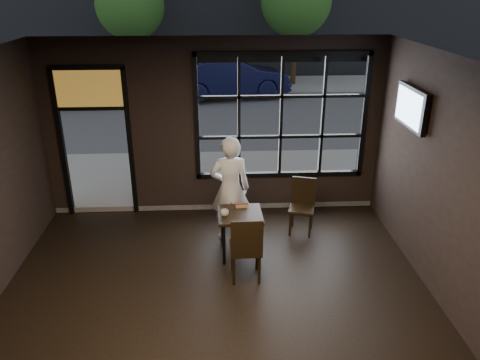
{
  "coord_description": "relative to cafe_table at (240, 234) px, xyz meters",
  "views": [
    {
      "loc": [
        0.05,
        -4.53,
        4.02
      ],
      "look_at": [
        0.4,
        2.2,
        1.15
      ],
      "focal_mm": 35.0,
      "sensor_mm": 36.0,
      "label": 1
    }
  ],
  "objects": [
    {
      "name": "maroon_car",
      "position": [
        -5.69,
        10.03,
        0.47
      ],
      "size": [
        4.42,
        1.93,
        1.48
      ],
      "primitive_type": "imported",
      "rotation": [
        0.0,
        0.0,
        1.61
      ],
      "color": "#450C1B",
      "rests_on": "street_asphalt"
    },
    {
      "name": "cafe_table",
      "position": [
        0.0,
        0.0,
        0.0
      ],
      "size": [
        0.69,
        0.69,
        0.74
      ],
      "primitive_type": "cube",
      "rotation": [
        0.0,
        0.0,
        0.02
      ],
      "color": "black",
      "rests_on": "floor"
    },
    {
      "name": "window_frame",
      "position": [
        0.82,
        1.62,
        1.43
      ],
      "size": [
        3.06,
        0.12,
        2.28
      ],
      "primitive_type": "cube",
      "color": "black",
      "rests_on": "ground"
    },
    {
      "name": "man",
      "position": [
        -0.13,
        0.55,
        0.53
      ],
      "size": [
        0.67,
        0.46,
        1.79
      ],
      "primitive_type": "imported",
      "rotation": [
        0.0,
        0.0,
        3.19
      ],
      "color": "silver",
      "rests_on": "floor"
    },
    {
      "name": "ceiling",
      "position": [
        -0.38,
        -1.88,
        2.84
      ],
      "size": [
        6.0,
        7.0,
        0.02
      ],
      "primitive_type": "cube",
      "color": "black",
      "rests_on": "ground"
    },
    {
      "name": "navy_car",
      "position": [
        0.19,
        10.77,
        0.44
      ],
      "size": [
        4.49,
        2.29,
        1.41
      ],
      "primitive_type": "imported",
      "rotation": [
        0.0,
        0.0,
        1.76
      ],
      "color": "black",
      "rests_on": "street_asphalt"
    },
    {
      "name": "tree_left",
      "position": [
        -3.56,
        12.93,
        2.8
      ],
      "size": [
        2.64,
        2.64,
        4.5
      ],
      "color": "#332114",
      "rests_on": "street_asphalt"
    },
    {
      "name": "chair_near",
      "position": [
        0.05,
        -0.63,
        0.15
      ],
      "size": [
        0.45,
        0.45,
        1.04
      ],
      "primitive_type": "cube",
      "rotation": [
        0.0,
        0.0,
        3.15
      ],
      "color": "black",
      "rests_on": "floor"
    },
    {
      "name": "hotdog",
      "position": [
        0.03,
        0.21,
        0.39
      ],
      "size": [
        0.21,
        0.1,
        0.06
      ],
      "primitive_type": null,
      "rotation": [
        0.0,
        0.0,
        0.11
      ],
      "color": "tan",
      "rests_on": "cafe_table"
    },
    {
      "name": "tree_right",
      "position": [
        2.86,
        12.88,
        2.94
      ],
      "size": [
        2.75,
        2.75,
        4.69
      ],
      "color": "#332114",
      "rests_on": "street_asphalt"
    },
    {
      "name": "floor",
      "position": [
        -0.38,
        -1.88,
        -0.38
      ],
      "size": [
        6.0,
        7.0,
        0.02
      ],
      "primitive_type": "cube",
      "color": "black",
      "rests_on": "ground"
    },
    {
      "name": "tv",
      "position": [
        2.55,
        0.21,
        1.94
      ],
      "size": [
        0.12,
        1.03,
        0.6
      ],
      "primitive_type": "cube",
      "color": "black",
      "rests_on": "wall_right"
    },
    {
      "name": "cup",
      "position": [
        -0.24,
        -0.07,
        0.41
      ],
      "size": [
        0.15,
        0.15,
        0.1
      ],
      "primitive_type": "imported",
      "rotation": [
        0.0,
        0.0,
        -0.25
      ],
      "color": "silver",
      "rests_on": "cafe_table"
    },
    {
      "name": "chair_window",
      "position": [
        1.09,
        0.67,
        0.11
      ],
      "size": [
        0.51,
        0.51,
        0.95
      ],
      "primitive_type": "cube",
      "rotation": [
        0.0,
        0.0,
        -0.28
      ],
      "color": "black",
      "rests_on": "floor"
    },
    {
      "name": "street_asphalt",
      "position": [
        -0.38,
        22.12,
        -0.39
      ],
      "size": [
        60.0,
        41.0,
        0.04
      ],
      "primitive_type": "cube",
      "color": "#545456",
      "rests_on": "ground"
    },
    {
      "name": "stained_transom",
      "position": [
        -2.48,
        1.62,
        1.98
      ],
      "size": [
        1.2,
        0.06,
        0.7
      ],
      "primitive_type": "cube",
      "color": "orange",
      "rests_on": "ground"
    }
  ]
}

